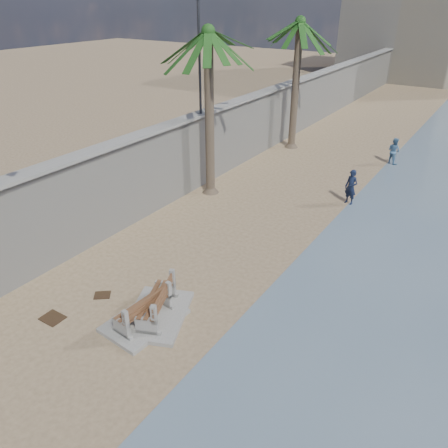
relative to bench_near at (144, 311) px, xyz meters
The scene contains 13 objects.
ground_plane 2.44m from the bench_near, 83.08° to the right, with size 140.00×140.00×0.00m, color #93795A.
seawall 18.34m from the bench_near, 105.58° to the left, with size 0.45×70.00×3.50m, color gray.
wall_cap 18.56m from the bench_near, 105.58° to the left, with size 0.80×70.00×0.12m, color gray.
end_building 50.08m from the bench_near, 91.97° to the left, with size 18.00×12.00×14.00m, color #B7AA93.
bench_near is the anchor object (origin of this frame).
bench_far 0.43m from the bench_near, 70.86° to the left, with size 2.48×2.89×1.02m.
palm_mid 11.87m from the bench_near, 113.24° to the left, with size 5.00×5.00×8.17m.
palm_back 19.27m from the bench_near, 101.67° to the left, with size 5.00×5.00×8.19m.
streetlight 12.42m from the bench_near, 116.57° to the left, with size 0.28×0.28×5.12m.
person_a 11.66m from the bench_near, 78.74° to the left, with size 0.68×0.46×1.89m, color #121A32.
person_b 18.26m from the bench_near, 82.11° to the left, with size 0.80×0.62×1.67m, color teal.
debris_b 2.84m from the bench_near, 150.07° to the right, with size 0.68×0.54×0.03m, color #382616.
debris_d 2.08m from the bench_near, behind, with size 0.51×0.41×0.03m, color #382616.
Camera 1 is at (7.22, -4.78, 8.63)m, focal length 35.00 mm.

